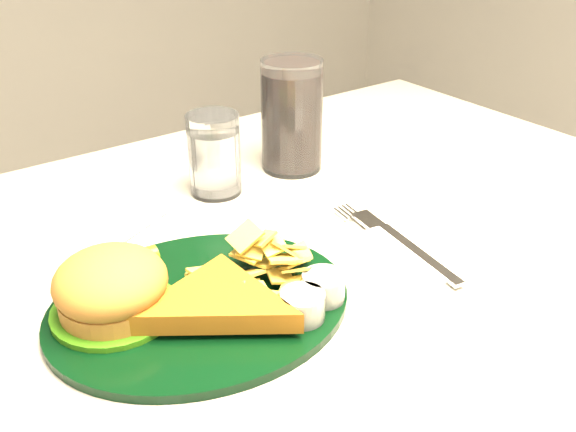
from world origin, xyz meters
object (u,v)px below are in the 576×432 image
Objects in this scene: water_glass at (214,154)px; fork_napkin at (412,249)px; cola_glass at (292,116)px; dinner_plate at (199,280)px.

water_glass is 0.60× the size of fork_napkin.
water_glass is 0.13m from cola_glass.
water_glass is at bearing -178.02° from cola_glass.
cola_glass is at bearing 48.58° from dinner_plate.
fork_napkin is (0.09, -0.26, -0.05)m from water_glass.
water_glass is at bearing 118.80° from fork_napkin.
fork_napkin is at bearing -96.68° from cola_glass.
cola_glass reaches higher than dinner_plate.
dinner_plate is 1.91× the size of cola_glass.
cola_glass reaches higher than fork_napkin.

